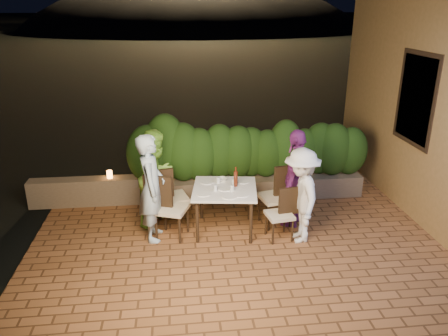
{
  "coord_description": "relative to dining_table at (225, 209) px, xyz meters",
  "views": [
    {
      "loc": [
        -1.19,
        -5.29,
        3.48
      ],
      "look_at": [
        -0.47,
        1.12,
        1.05
      ],
      "focal_mm": 35.0,
      "sensor_mm": 36.0,
      "label": 1
    }
  ],
  "objects": [
    {
      "name": "ground",
      "position": [
        0.47,
        -1.02,
        -0.4
      ],
      "size": [
        400.0,
        400.0,
        0.0
      ],
      "primitive_type": "plane",
      "color": "black",
      "rests_on": "ground"
    },
    {
      "name": "terrace_floor",
      "position": [
        0.47,
        -0.52,
        -0.45
      ],
      "size": [
        7.0,
        6.0,
        0.15
      ],
      "primitive_type": "cube",
      "color": "brown",
      "rests_on": "ground"
    },
    {
      "name": "window_pane",
      "position": [
        3.29,
        0.48,
        1.62
      ],
      "size": [
        0.08,
        1.0,
        1.4
      ],
      "primitive_type": "cube",
      "color": "black",
      "rests_on": "building_wall"
    },
    {
      "name": "window_frame",
      "position": [
        3.28,
        0.48,
        1.62
      ],
      "size": [
        0.06,
        1.15,
        1.55
      ],
      "primitive_type": "cube",
      "color": "black",
      "rests_on": "building_wall"
    },
    {
      "name": "planter",
      "position": [
        0.67,
        1.28,
        -0.17
      ],
      "size": [
        4.2,
        0.55,
        0.4
      ],
      "primitive_type": "cube",
      "color": "brown",
      "rests_on": "ground"
    },
    {
      "name": "hedge",
      "position": [
        0.67,
        1.28,
        0.57
      ],
      "size": [
        4.0,
        0.7,
        1.1
      ],
      "primitive_type": null,
      "color": "#1B380F",
      "rests_on": "planter"
    },
    {
      "name": "parapet",
      "position": [
        -2.33,
        1.28,
        -0.12
      ],
      "size": [
        2.2,
        0.3,
        0.5
      ],
      "primitive_type": "cube",
      "color": "brown",
      "rests_on": "ground"
    },
    {
      "name": "hill",
      "position": [
        2.47,
        58.98,
        -4.38
      ],
      "size": [
        52.0,
        40.0,
        22.0
      ],
      "primitive_type": "ellipsoid",
      "color": "black",
      "rests_on": "ground"
    },
    {
      "name": "dining_table",
      "position": [
        0.0,
        0.0,
        0.0
      ],
      "size": [
        1.12,
        1.12,
        0.75
      ],
      "primitive_type": null,
      "rotation": [
        0.0,
        0.0,
        -0.14
      ],
      "color": "white",
      "rests_on": "ground"
    },
    {
      "name": "plate_nw",
      "position": [
        -0.35,
        -0.21,
        0.38
      ],
      "size": [
        0.21,
        0.21,
        0.01
      ],
      "primitive_type": "cylinder",
      "color": "white",
      "rests_on": "dining_table"
    },
    {
      "name": "plate_sw",
      "position": [
        -0.26,
        0.26,
        0.38
      ],
      "size": [
        0.21,
        0.21,
        0.01
      ],
      "primitive_type": "cylinder",
      "color": "white",
      "rests_on": "dining_table"
    },
    {
      "name": "plate_ne",
      "position": [
        0.22,
        -0.29,
        0.38
      ],
      "size": [
        0.24,
        0.24,
        0.01
      ],
      "primitive_type": "cylinder",
      "color": "white",
      "rests_on": "dining_table"
    },
    {
      "name": "plate_se",
      "position": [
        0.33,
        0.21,
        0.38
      ],
      "size": [
        0.2,
        0.2,
        0.01
      ],
      "primitive_type": "cylinder",
      "color": "white",
      "rests_on": "dining_table"
    },
    {
      "name": "plate_centre",
      "position": [
        0.0,
        -0.04,
        0.38
      ],
      "size": [
        0.24,
        0.24,
        0.01
      ],
      "primitive_type": "cylinder",
      "color": "white",
      "rests_on": "dining_table"
    },
    {
      "name": "plate_front",
      "position": [
        0.03,
        -0.34,
        0.38
      ],
      "size": [
        0.24,
        0.24,
        0.01
      ],
      "primitive_type": "cylinder",
      "color": "white",
      "rests_on": "dining_table"
    },
    {
      "name": "glass_nw",
      "position": [
        -0.16,
        -0.1,
        0.42
      ],
      "size": [
        0.06,
        0.06,
        0.1
      ],
      "primitive_type": "cylinder",
      "color": "silver",
      "rests_on": "dining_table"
    },
    {
      "name": "glass_sw",
      "position": [
        -0.08,
        0.21,
        0.43
      ],
      "size": [
        0.06,
        0.06,
        0.1
      ],
      "primitive_type": "cylinder",
      "color": "silver",
      "rests_on": "dining_table"
    },
    {
      "name": "glass_ne",
      "position": [
        0.1,
        -0.13,
        0.42
      ],
      "size": [
        0.06,
        0.06,
        0.1
      ],
      "primitive_type": "cylinder",
      "color": "silver",
      "rests_on": "dining_table"
    },
    {
      "name": "glass_se",
      "position": [
        0.16,
        0.11,
        0.42
      ],
      "size": [
        0.06,
        0.06,
        0.1
      ],
      "primitive_type": "cylinder",
      "color": "silver",
      "rests_on": "dining_table"
    },
    {
      "name": "beer_bottle",
      "position": [
        0.18,
        0.05,
        0.54
      ],
      "size": [
        0.06,
        0.06,
        0.33
      ],
      "primitive_type": null,
      "color": "#4F1C0D",
      "rests_on": "dining_table"
    },
    {
      "name": "bowl",
      "position": [
        -0.02,
        0.31,
        0.4
      ],
      "size": [
        0.22,
        0.22,
        0.04
      ],
      "primitive_type": "imported",
      "rotation": [
        0.0,
        0.0,
        0.24
      ],
      "color": "white",
      "rests_on": "dining_table"
    },
    {
      "name": "chair_left_front",
      "position": [
        -0.85,
        -0.1,
        0.13
      ],
      "size": [
        0.6,
        0.6,
        1.01
      ],
      "primitive_type": null,
      "rotation": [
        0.0,
        0.0,
        -0.36
      ],
      "color": "black",
      "rests_on": "ground"
    },
    {
      "name": "chair_left_back",
      "position": [
        -0.83,
        0.34,
        0.12
      ],
      "size": [
        0.56,
        0.56,
        0.99
      ],
      "primitive_type": null,
      "rotation": [
        0.0,
        0.0,
        0.26
      ],
      "color": "black",
      "rests_on": "ground"
    },
    {
      "name": "chair_right_front",
      "position": [
        0.82,
        -0.36,
        0.05
      ],
      "size": [
        0.45,
        0.45,
        0.85
      ],
      "primitive_type": null,
      "rotation": [
        0.0,
        0.0,
        3.29
      ],
      "color": "black",
      "rests_on": "ground"
    },
    {
      "name": "chair_right_back",
      "position": [
        0.85,
        0.13,
        0.13
      ],
      "size": [
        0.57,
        0.57,
        1.02
      ],
      "primitive_type": null,
      "rotation": [
        0.0,
        0.0,
        3.37
      ],
      "color": "black",
      "rests_on": "ground"
    },
    {
      "name": "diner_blue",
      "position": [
        -1.14,
        -0.11,
        0.48
      ],
      "size": [
        0.43,
        0.63,
        1.7
      ],
      "primitive_type": "imported",
      "rotation": [
        0.0,
        0.0,
        1.54
      ],
      "color": "#A7C4D7",
      "rests_on": "ground"
    },
    {
      "name": "diner_green",
      "position": [
        -1.07,
        0.41,
        0.44
      ],
      "size": [
        0.94,
        1.0,
        1.62
      ],
      "primitive_type": "imported",
      "rotation": [
        0.0,
        0.0,
        1.0
      ],
      "color": "#8AD241",
      "rests_on": "ground"
    },
    {
      "name": "diner_white",
      "position": [
        1.12,
        -0.43,
        0.37
      ],
      "size": [
        0.56,
        0.97,
        1.5
      ],
      "primitive_type": "imported",
      "rotation": [
        0.0,
        0.0,
        -1.58
      ],
      "color": "silver",
      "rests_on": "ground"
    },
    {
      "name": "diner_purple",
      "position": [
        1.18,
        0.12,
        0.45
      ],
      "size": [
        0.82,
        1.04,
        1.64
      ],
      "primitive_type": "imported",
      "rotation": [
        0.0,
        0.0,
        -2.08
      ],
      "color": "#702570",
      "rests_on": "ground"
    },
    {
      "name": "parapet_lamp",
      "position": [
        -1.97,
        1.28,
        0.2
      ],
      "size": [
        0.1,
        0.1,
        0.14
      ],
      "primitive_type": "cylinder",
      "color": "orange",
      "rests_on": "parapet"
    }
  ]
}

